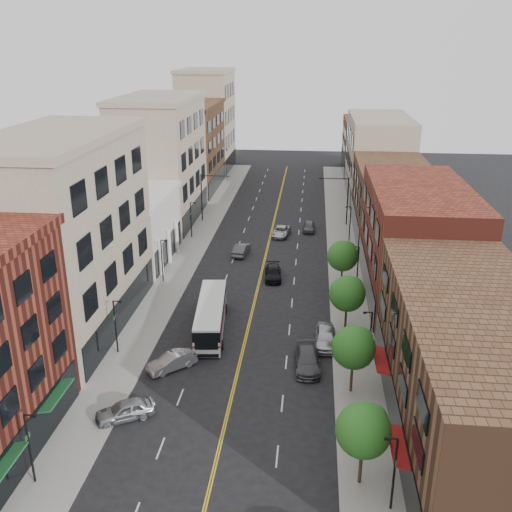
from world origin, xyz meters
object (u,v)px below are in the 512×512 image
(city_bus, at_px, (211,314))
(car_parked_mid, at_px, (307,360))
(car_lane_a, at_px, (273,273))
(car_lane_c, at_px, (309,227))
(car_angle_b, at_px, (172,362))
(car_lane_behind, at_px, (241,249))
(car_parked_far, at_px, (326,337))
(car_angle_a, at_px, (125,410))
(car_lane_b, at_px, (281,231))

(city_bus, height_order, car_parked_mid, city_bus)
(car_lane_a, distance_m, car_lane_c, 18.69)
(city_bus, distance_m, car_parked_mid, 11.03)
(car_angle_b, relative_size, car_lane_behind, 0.97)
(car_parked_far, bearing_deg, car_lane_a, 111.01)
(city_bus, bearing_deg, car_parked_far, -15.35)
(car_parked_mid, bearing_deg, car_lane_behind, 104.47)
(city_bus, xyz_separation_m, car_parked_far, (10.89, -1.83, -0.85))
(city_bus, height_order, car_parked_far, city_bus)
(city_bus, distance_m, car_lane_a, 14.18)
(city_bus, distance_m, car_parked_far, 11.08)
(city_bus, xyz_separation_m, car_parked_mid, (9.29, -5.87, -0.92))
(car_angle_a, distance_m, car_lane_behind, 35.25)
(car_lane_behind, bearing_deg, car_parked_far, 121.48)
(car_angle_a, height_order, car_parked_mid, car_parked_mid)
(city_bus, relative_size, car_parked_far, 2.37)
(city_bus, relative_size, car_lane_c, 2.78)
(car_lane_b, xyz_separation_m, car_lane_c, (3.94, 2.57, 0.03))
(car_angle_a, relative_size, car_lane_behind, 0.97)
(car_angle_b, distance_m, car_lane_b, 36.86)
(car_angle_a, height_order, car_lane_a, car_angle_a)
(car_angle_b, relative_size, car_parked_far, 0.90)
(car_lane_behind, bearing_deg, car_parked_mid, 115.02)
(city_bus, bearing_deg, car_lane_c, 68.36)
(car_lane_b, bearing_deg, car_parked_mid, -75.39)
(car_angle_b, bearing_deg, car_lane_behind, 132.86)
(city_bus, relative_size, car_lane_a, 2.43)
(car_angle_b, distance_m, car_parked_mid, 11.48)
(car_parked_far, distance_m, car_lane_c, 33.39)
(car_angle_a, distance_m, car_lane_c, 47.52)
(car_parked_mid, relative_size, car_lane_c, 1.25)
(car_angle_a, height_order, car_lane_b, car_angle_a)
(car_angle_a, xyz_separation_m, car_lane_a, (8.90, 27.49, -0.06))
(car_lane_b, bearing_deg, car_lane_behind, -112.08)
(car_lane_behind, distance_m, car_lane_b, 9.42)
(city_bus, height_order, car_lane_b, city_bus)
(car_angle_b, height_order, car_parked_far, car_parked_far)
(car_angle_b, bearing_deg, car_lane_a, 118.71)
(car_parked_far, relative_size, car_lane_behind, 1.08)
(city_bus, xyz_separation_m, car_lane_c, (8.93, 31.50, -0.97))
(car_angle_b, xyz_separation_m, car_lane_b, (7.10, 36.17, -0.05))
(car_lane_a, relative_size, car_lane_c, 1.14)
(car_angle_a, relative_size, car_parked_far, 0.90)
(car_angle_b, xyz_separation_m, car_parked_far, (13.00, 5.41, 0.11))
(city_bus, bearing_deg, car_lane_a, 63.51)
(car_parked_mid, relative_size, car_lane_a, 1.10)
(car_angle_a, height_order, car_lane_behind, car_angle_a)
(city_bus, distance_m, car_lane_behind, 20.76)
(car_parked_far, height_order, car_lane_behind, car_parked_far)
(car_parked_mid, height_order, car_lane_a, car_parked_mid)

